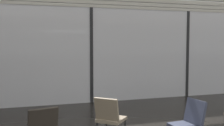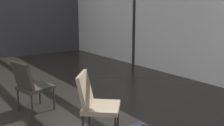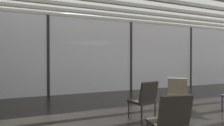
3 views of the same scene
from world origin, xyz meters
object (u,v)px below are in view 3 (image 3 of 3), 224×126
(lounge_chair_4, at_px, (145,98))
(lounge_chair_3, at_px, (170,119))
(parked_airplane, at_px, (76,47))
(lounge_chair_1, at_px, (177,91))

(lounge_chair_4, bearing_deg, lounge_chair_3, 58.88)
(parked_airplane, relative_size, lounge_chair_3, 12.78)
(lounge_chair_1, height_order, lounge_chair_3, same)
(lounge_chair_3, bearing_deg, lounge_chair_4, -100.37)
(lounge_chair_3, xyz_separation_m, lounge_chair_4, (0.48, 1.43, 0.00))
(parked_airplane, height_order, lounge_chair_4, parked_airplane)
(lounge_chair_1, bearing_deg, parked_airplane, -40.48)
(lounge_chair_1, bearing_deg, lounge_chair_4, 60.20)
(parked_airplane, xyz_separation_m, lounge_chair_3, (-0.74, -10.11, -1.68))
(parked_airplane, bearing_deg, lounge_chair_3, -94.20)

